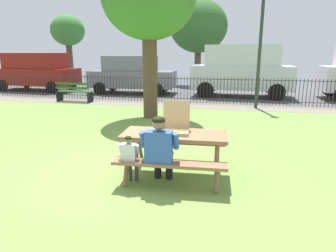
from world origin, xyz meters
TOP-DOWN VIEW (x-y plane):
  - ground at (0.00, 1.89)m, footprint 28.00×11.77m
  - cobblestone_walkway at (0.00, 7.07)m, footprint 28.00×1.40m
  - street_asphalt at (0.00, 11.09)m, footprint 28.00×6.64m
  - picnic_table_foreground at (0.86, 0.05)m, footprint 1.88×1.58m
  - pizza_box_open at (0.86, 0.14)m, footprint 0.52×0.54m
  - adult_at_table at (0.72, -0.46)m, footprint 0.62×0.61m
  - child_at_table at (0.24, -0.52)m, footprint 0.35×0.34m
  - iron_fence_streetside at (0.00, 7.77)m, footprint 18.90×0.03m
  - park_bench_left at (-4.96, 6.93)m, footprint 1.62×0.54m
  - lamp_post_walkway at (2.75, 7.03)m, footprint 0.28×0.28m
  - parked_car_far_left at (-8.99, 10.05)m, footprint 4.69×2.14m
  - parked_car_left at (-3.34, 10.05)m, footprint 4.45×2.02m
  - parked_car_center at (2.22, 10.05)m, footprint 4.78×2.23m
  - far_tree_left at (-10.06, 15.53)m, footprint 2.41×2.41m
  - far_tree_midleft at (-0.54, 15.53)m, footprint 3.78×3.78m

SIDE VIEW (x-z plane):
  - ground at x=0.00m, z-range -0.02..0.00m
  - street_asphalt at x=0.00m, z-range -0.01..0.00m
  - cobblestone_walkway at x=0.00m, z-range -0.01..0.00m
  - park_bench_left at x=-4.96m, z-range -0.01..0.84m
  - child_at_table at x=0.24m, z-range 0.09..0.95m
  - iron_fence_streetside at x=0.00m, z-range 0.01..1.12m
  - picnic_table_foreground at x=0.86m, z-range 0.20..0.99m
  - adult_at_table at x=0.72m, z-range 0.06..1.25m
  - pizza_box_open at x=0.86m, z-range 0.60..1.13m
  - parked_car_left at x=-3.34m, z-range 0.04..1.98m
  - parked_car_far_left at x=-8.99m, z-range 0.06..2.14m
  - parked_car_center at x=2.22m, z-range 0.08..2.54m
  - lamp_post_walkway at x=2.75m, z-range 0.46..4.81m
  - far_tree_left at x=-10.06m, z-range 1.20..5.95m
  - far_tree_midleft at x=-0.54m, z-range 1.01..6.49m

